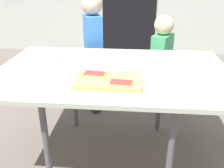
{
  "coord_description": "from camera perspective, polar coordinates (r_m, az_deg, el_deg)",
  "views": [
    {
      "loc": [
        0.14,
        -1.58,
        1.32
      ],
      "look_at": [
        -0.0,
        0.0,
        0.61
      ],
      "focal_mm": 40.25,
      "sensor_mm": 36.0,
      "label": 1
    }
  ],
  "objects": [
    {
      "name": "pizza_slice_near_right",
      "position": [
        1.42,
        2.09,
        0.24
      ],
      "size": [
        0.15,
        0.1,
        0.01
      ],
      "color": "tan",
      "rests_on": "cutting_board"
    },
    {
      "name": "ground_plane",
      "position": [
        2.06,
        0.14,
        -15.57
      ],
      "size": [
        16.0,
        16.0,
        0.0
      ],
      "primitive_type": "plane",
      "color": "#62564E"
    },
    {
      "name": "child_left",
      "position": [
        2.41,
        -4.32,
        8.6
      ],
      "size": [
        0.21,
        0.27,
        1.15
      ],
      "color": "#233343",
      "rests_on": "ground"
    },
    {
      "name": "child_right",
      "position": [
        2.51,
        11.15,
        6.06
      ],
      "size": [
        0.23,
        0.28,
        0.96
      ],
      "color": "#41433A",
      "rests_on": "ground"
    },
    {
      "name": "cutting_board",
      "position": [
        1.5,
        -0.92,
        0.78
      ],
      "size": [
        0.4,
        0.26,
        0.02
      ],
      "primitive_type": "cube",
      "color": "tan",
      "rests_on": "dining_table"
    },
    {
      "name": "dining_table",
      "position": [
        1.71,
        0.16,
        1.84
      ],
      "size": [
        1.57,
        1.0,
        0.71
      ],
      "color": "#A1AB97",
      "rests_on": "ground"
    },
    {
      "name": "pizza_slice_far_left",
      "position": [
        1.55,
        -4.0,
        2.29
      ],
      "size": [
        0.15,
        0.1,
        0.01
      ],
      "color": "tan",
      "rests_on": "cutting_board"
    },
    {
      "name": "plate_white_left",
      "position": [
        1.9,
        -14.61,
        4.95
      ],
      "size": [
        0.21,
        0.21,
        0.01
      ],
      "primitive_type": "cylinder",
      "color": "silver",
      "rests_on": "dining_table"
    }
  ]
}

